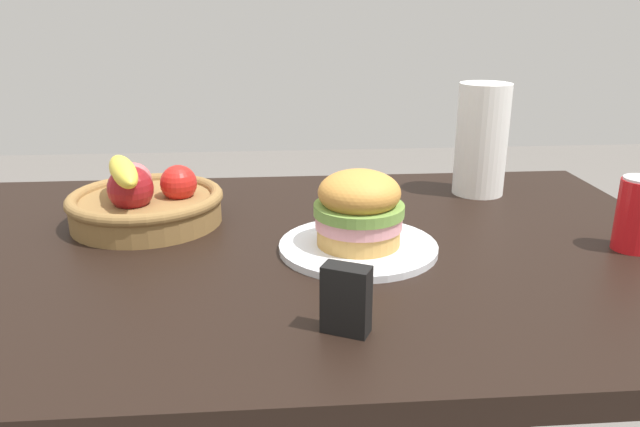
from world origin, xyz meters
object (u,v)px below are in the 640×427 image
soda_can (637,214)px  napkin_holder (346,300)px  paper_towel_roll (481,140)px  sandwich (359,208)px  fruit_basket (145,201)px  plate (358,247)px

soda_can → napkin_holder: soda_can is taller
paper_towel_roll → napkin_holder: size_ratio=2.67×
sandwich → napkin_holder: sandwich is taller
paper_towel_roll → napkin_holder: bearing=-122.1°
sandwich → napkin_holder: size_ratio=1.68×
soda_can → fruit_basket: bearing=166.8°
fruit_basket → paper_towel_roll: (0.69, 0.14, 0.08)m
fruit_basket → plate: bearing=-23.5°
paper_towel_roll → napkin_holder: 0.69m
soda_can → paper_towel_roll: 0.38m
paper_towel_roll → sandwich: bearing=-134.9°
soda_can → sandwich: bearing=176.0°
sandwich → soda_can: sandwich is taller
plate → soda_can: bearing=-4.0°
fruit_basket → napkin_holder: (0.33, -0.43, 0.00)m
paper_towel_roll → soda_can: bearing=-65.7°
plate → napkin_holder: napkin_holder is taller
sandwich → soda_can: (0.46, -0.03, -0.01)m
fruit_basket → napkin_holder: fruit_basket is taller
sandwich → napkin_holder: bearing=-101.3°
fruit_basket → soda_can: bearing=-13.2°
sandwich → paper_towel_roll: paper_towel_roll is taller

